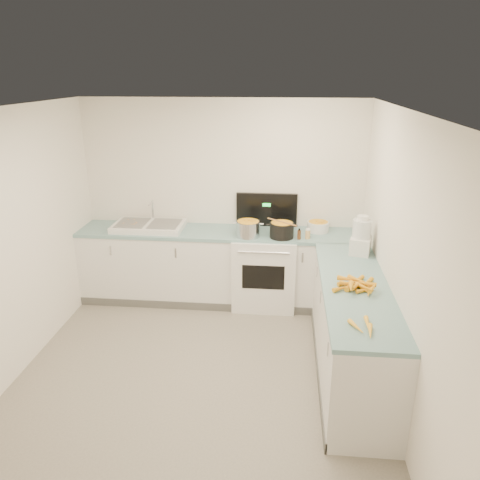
# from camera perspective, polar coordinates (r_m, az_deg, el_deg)

# --- Properties ---
(floor) EXTENTS (3.50, 4.00, 0.00)m
(floor) POSITION_cam_1_polar(r_m,az_deg,el_deg) (4.68, -5.20, -16.76)
(floor) COLOR gray
(floor) RESTS_ON ground
(ceiling) EXTENTS (3.50, 4.00, 0.00)m
(ceiling) POSITION_cam_1_polar(r_m,az_deg,el_deg) (3.77, -6.42, 15.40)
(ceiling) COLOR white
(ceiling) RESTS_ON ground
(wall_back) EXTENTS (3.50, 0.00, 2.50)m
(wall_back) POSITION_cam_1_polar(r_m,az_deg,el_deg) (5.94, -2.04, 4.86)
(wall_back) COLOR white
(wall_back) RESTS_ON ground
(wall_front) EXTENTS (3.50, 0.00, 2.50)m
(wall_front) POSITION_cam_1_polar(r_m,az_deg,el_deg) (2.40, -15.54, -20.72)
(wall_front) COLOR white
(wall_front) RESTS_ON ground
(wall_left) EXTENTS (0.00, 4.00, 2.50)m
(wall_left) POSITION_cam_1_polar(r_m,az_deg,el_deg) (4.72, -27.09, -1.40)
(wall_left) COLOR white
(wall_left) RESTS_ON ground
(wall_right) EXTENTS (0.00, 4.00, 2.50)m
(wall_right) POSITION_cam_1_polar(r_m,az_deg,el_deg) (4.11, 19.00, -3.24)
(wall_right) COLOR white
(wall_right) RESTS_ON ground
(counter_back) EXTENTS (3.50, 0.62, 0.94)m
(counter_back) POSITION_cam_1_polar(r_m,az_deg,el_deg) (5.91, -2.33, -3.22)
(counter_back) COLOR white
(counter_back) RESTS_ON ground
(counter_right) EXTENTS (0.62, 2.20, 0.94)m
(counter_right) POSITION_cam_1_polar(r_m,az_deg,el_deg) (4.65, 13.47, -10.57)
(counter_right) COLOR white
(counter_right) RESTS_ON ground
(stove) EXTENTS (0.76, 0.65, 1.36)m
(stove) POSITION_cam_1_polar(r_m,az_deg,el_deg) (5.85, 3.01, -3.45)
(stove) COLOR white
(stove) RESTS_ON ground
(sink) EXTENTS (0.86, 0.52, 0.31)m
(sink) POSITION_cam_1_polar(r_m,az_deg,el_deg) (5.92, -11.06, 1.70)
(sink) COLOR white
(sink) RESTS_ON counter_back
(steel_pot) EXTENTS (0.35, 0.35, 0.21)m
(steel_pot) POSITION_cam_1_polar(r_m,az_deg,el_deg) (5.53, 0.99, 1.28)
(steel_pot) COLOR silver
(steel_pot) RESTS_ON stove
(black_pot) EXTENTS (0.35, 0.35, 0.20)m
(black_pot) POSITION_cam_1_polar(r_m,az_deg,el_deg) (5.51, 5.10, 1.10)
(black_pot) COLOR black
(black_pot) RESTS_ON stove
(wooden_spoon) EXTENTS (0.35, 0.28, 0.02)m
(wooden_spoon) POSITION_cam_1_polar(r_m,az_deg,el_deg) (5.48, 5.14, 2.20)
(wooden_spoon) COLOR #AD7A47
(wooden_spoon) RESTS_ON black_pot
(mixing_bowl) EXTENTS (0.30, 0.30, 0.12)m
(mixing_bowl) POSITION_cam_1_polar(r_m,az_deg,el_deg) (5.79, 9.49, 1.63)
(mixing_bowl) COLOR white
(mixing_bowl) RESTS_ON counter_back
(extract_bottle) EXTENTS (0.04, 0.04, 0.11)m
(extract_bottle) POSITION_cam_1_polar(r_m,az_deg,el_deg) (5.48, 7.21, 0.63)
(extract_bottle) COLOR #593319
(extract_bottle) RESTS_ON counter_back
(spice_jar) EXTENTS (0.06, 0.06, 0.10)m
(spice_jar) POSITION_cam_1_polar(r_m,az_deg,el_deg) (5.52, 8.27, 0.68)
(spice_jar) COLOR #E5B266
(spice_jar) RESTS_ON counter_back
(food_processor) EXTENTS (0.26, 0.29, 0.42)m
(food_processor) POSITION_cam_1_polar(r_m,az_deg,el_deg) (5.14, 14.54, 0.30)
(food_processor) COLOR white
(food_processor) RESTS_ON counter_right
(carrot_pile) EXTENTS (0.41, 0.43, 0.10)m
(carrot_pile) POSITION_cam_1_polar(r_m,az_deg,el_deg) (4.36, 14.02, -5.30)
(carrot_pile) COLOR #FFAE1F
(carrot_pile) RESTS_ON counter_right
(peeled_carrots) EXTENTS (0.19, 0.31, 0.04)m
(peeled_carrots) POSITION_cam_1_polar(r_m,az_deg,el_deg) (3.73, 14.93, -10.21)
(peeled_carrots) COLOR yellow
(peeled_carrots) RESTS_ON counter_right
(peelings) EXTENTS (0.20, 0.29, 0.01)m
(peelings) POSITION_cam_1_polar(r_m,az_deg,el_deg) (5.96, -13.04, 2.07)
(peelings) COLOR tan
(peelings) RESTS_ON sink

